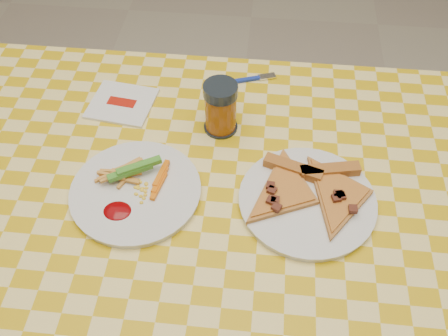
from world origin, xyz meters
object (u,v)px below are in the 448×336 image
Objects in this scene: plate_left at (136,192)px; drink_glass at (221,108)px; table at (207,222)px; plate_right at (307,202)px.

drink_glass is at bearing 53.68° from plate_left.
plate_left is (-0.14, 0.00, 0.08)m from table.
table is 5.03× the size of plate_right.
drink_glass reaches higher than plate_left.
table is 5.21× the size of plate_left.
plate_left is 0.97× the size of plate_right.
plate_right is 0.27m from drink_glass.
table is at bearing -92.13° from drink_glass.
plate_right is (0.19, 0.01, 0.08)m from table.
plate_right is 2.17× the size of drink_glass.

